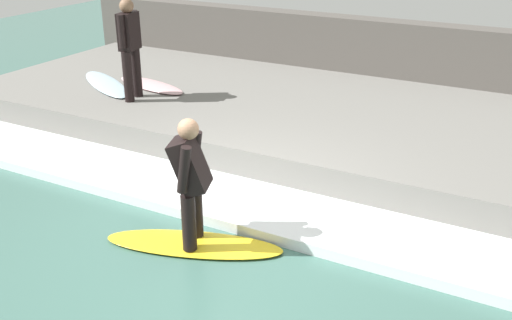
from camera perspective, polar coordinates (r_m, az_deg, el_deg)
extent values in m
plane|color=#426B60|center=(6.94, -3.22, -7.66)|extent=(28.00, 28.00, 0.00)
cube|color=slate|center=(9.75, 7.72, 3.28)|extent=(4.40, 12.93, 0.53)
cube|color=#544F49|center=(11.84, 12.22, 9.16)|extent=(0.50, 13.58, 1.56)
cube|color=white|center=(7.50, -0.13, -4.53)|extent=(1.17, 12.28, 0.14)
ellipsoid|color=yellow|center=(6.85, -5.95, -7.96)|extent=(1.20, 2.11, 0.06)
cylinder|color=black|center=(6.79, -5.76, -4.74)|extent=(0.16, 0.16, 0.66)
cylinder|color=black|center=(6.54, -6.41, -5.94)|extent=(0.16, 0.16, 0.66)
cube|color=black|center=(6.39, -6.32, -0.41)|extent=(0.50, 0.52, 0.64)
sphere|color=#A87A5B|center=(6.24, -6.47, 2.94)|extent=(0.23, 0.23, 0.23)
cylinder|color=black|center=(6.58, -5.83, 0.63)|extent=(0.11, 0.19, 0.53)
cylinder|color=black|center=(6.19, -6.86, -0.93)|extent=(0.11, 0.19, 0.53)
cylinder|color=black|center=(10.36, -11.31, 8.20)|extent=(0.16, 0.16, 0.84)
cylinder|color=black|center=(10.11, -12.10, 7.76)|extent=(0.16, 0.16, 0.84)
cube|color=black|center=(10.07, -12.04, 11.91)|extent=(0.42, 0.30, 0.60)
sphere|color=#846047|center=(10.00, -12.23, 14.15)|extent=(0.23, 0.23, 0.23)
cylinder|color=black|center=(10.26, -11.45, 12.36)|extent=(0.11, 0.11, 0.53)
cylinder|color=black|center=(9.88, -12.68, 11.84)|extent=(0.11, 0.11, 0.53)
ellipsoid|color=beige|center=(10.98, -9.98, 7.05)|extent=(0.89, 1.72, 0.06)
ellipsoid|color=silver|center=(11.23, -14.11, 7.05)|extent=(1.47, 1.94, 0.06)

